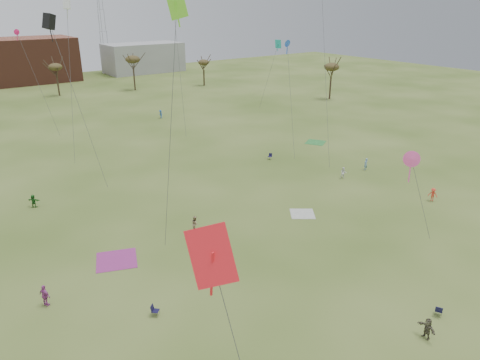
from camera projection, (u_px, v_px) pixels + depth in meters
ground at (329, 288)px, 36.12m from camera, size 260.00×260.00×0.00m
spectator_fore_b at (195, 224)px, 44.67m from camera, size 0.89×0.99×1.67m
spectator_fore_c at (427, 328)px, 30.47m from camera, size 0.67×1.50×1.57m
flyer_mid_b at (433, 194)px, 51.57m from camera, size 0.95×1.17×1.57m
flyer_mid_c at (366, 164)px, 61.08m from camera, size 0.63×0.44×1.66m
spectator_mid_d at (45, 296)px, 33.70m from camera, size 0.85×1.13×1.78m
spectator_mid_e at (343, 173)px, 58.15m from camera, size 0.93×0.90×1.51m
flyer_far_a at (34, 201)px, 50.00m from camera, size 1.30×1.27×1.49m
flyer_far_c at (161, 114)px, 88.18m from camera, size 0.65×1.08×1.64m
blanket_cream at (302, 214)px, 48.66m from camera, size 3.56×3.56×0.03m
blanket_plum at (117, 260)px, 39.97m from camera, size 4.50×4.50×0.03m
blanket_olive at (316, 142)px, 73.27m from camera, size 4.05×4.05×0.03m
camp_chair_left at (155, 313)px, 32.84m from camera, size 0.74×0.74×0.87m
camp_chair_center at (438, 312)px, 32.86m from camera, size 0.71×0.69×0.87m
camp_chair_right at (270, 158)px, 65.36m from camera, size 0.70×0.68×0.87m
kites_aloft at (127, 35)px, 50.12m from camera, size 63.42×64.77×24.52m
tree_line at (31, 77)px, 90.92m from camera, size 117.44×49.32×8.91m
building_brick at (25, 60)px, 126.16m from camera, size 26.00×16.00×12.00m
building_grey at (144, 58)px, 144.60m from camera, size 24.00×12.00×9.00m
radio_tower at (100, 9)px, 138.83m from camera, size 1.51×1.72×41.00m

